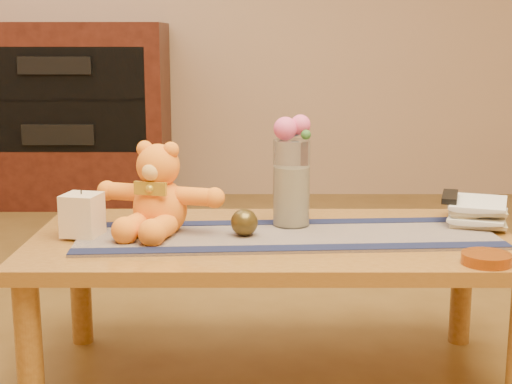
{
  "coord_description": "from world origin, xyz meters",
  "views": [
    {
      "loc": [
        -0.05,
        -2.13,
        1.02
      ],
      "look_at": [
        -0.05,
        0.0,
        0.58
      ],
      "focal_mm": 53.04,
      "sensor_mm": 36.0,
      "label": 1
    }
  ],
  "objects_px": {
    "teddy_bear": "(160,189)",
    "bronze_ball": "(244,222)",
    "amber_dish": "(486,259)",
    "glass_vase": "(291,183)",
    "book_bottom": "(449,219)",
    "tv_remote": "(450,197)",
    "pillar_candle": "(82,215)"
  },
  "relations": [
    {
      "from": "teddy_bear",
      "to": "amber_dish",
      "type": "bearing_deg",
      "value": -2.02
    },
    {
      "from": "glass_vase",
      "to": "bronze_ball",
      "type": "height_order",
      "value": "glass_vase"
    },
    {
      "from": "book_bottom",
      "to": "tv_remote",
      "type": "distance_m",
      "value": 0.08
    },
    {
      "from": "pillar_candle",
      "to": "tv_remote",
      "type": "bearing_deg",
      "value": 8.83
    },
    {
      "from": "pillar_candle",
      "to": "bronze_ball",
      "type": "distance_m",
      "value": 0.47
    },
    {
      "from": "pillar_candle",
      "to": "bronze_ball",
      "type": "height_order",
      "value": "pillar_candle"
    },
    {
      "from": "tv_remote",
      "to": "pillar_candle",
      "type": "bearing_deg",
      "value": -155.15
    },
    {
      "from": "teddy_bear",
      "to": "bronze_ball",
      "type": "xyz_separation_m",
      "value": [
        0.25,
        -0.06,
        -0.09
      ]
    },
    {
      "from": "book_bottom",
      "to": "pillar_candle",
      "type": "bearing_deg",
      "value": -157.69
    },
    {
      "from": "pillar_candle",
      "to": "book_bottom",
      "type": "height_order",
      "value": "pillar_candle"
    },
    {
      "from": "tv_remote",
      "to": "amber_dish",
      "type": "height_order",
      "value": "tv_remote"
    },
    {
      "from": "pillar_candle",
      "to": "glass_vase",
      "type": "height_order",
      "value": "glass_vase"
    },
    {
      "from": "teddy_bear",
      "to": "amber_dish",
      "type": "height_order",
      "value": "teddy_bear"
    },
    {
      "from": "bronze_ball",
      "to": "tv_remote",
      "type": "relative_size",
      "value": 0.49
    },
    {
      "from": "pillar_candle",
      "to": "glass_vase",
      "type": "bearing_deg",
      "value": 11.04
    },
    {
      "from": "bronze_ball",
      "to": "book_bottom",
      "type": "xyz_separation_m",
      "value": [
        0.63,
        0.19,
        -0.04
      ]
    },
    {
      "from": "bronze_ball",
      "to": "teddy_bear",
      "type": "bearing_deg",
      "value": 167.06
    },
    {
      "from": "glass_vase",
      "to": "book_bottom",
      "type": "relative_size",
      "value": 1.17
    },
    {
      "from": "pillar_candle",
      "to": "bronze_ball",
      "type": "bearing_deg",
      "value": -0.83
    },
    {
      "from": "bronze_ball",
      "to": "pillar_candle",
      "type": "bearing_deg",
      "value": 179.17
    },
    {
      "from": "teddy_bear",
      "to": "bronze_ball",
      "type": "bearing_deg",
      "value": 4.5
    },
    {
      "from": "pillar_candle",
      "to": "bronze_ball",
      "type": "xyz_separation_m",
      "value": [
        0.46,
        -0.01,
        -0.02
      ]
    },
    {
      "from": "tv_remote",
      "to": "bronze_ball",
      "type": "bearing_deg",
      "value": -148.31
    },
    {
      "from": "teddy_bear",
      "to": "amber_dish",
      "type": "xyz_separation_m",
      "value": [
        0.87,
        -0.31,
        -0.12
      ]
    },
    {
      "from": "bronze_ball",
      "to": "book_bottom",
      "type": "relative_size",
      "value": 0.35
    },
    {
      "from": "teddy_bear",
      "to": "bronze_ball",
      "type": "distance_m",
      "value": 0.27
    },
    {
      "from": "pillar_candle",
      "to": "tv_remote",
      "type": "distance_m",
      "value": 1.11
    },
    {
      "from": "pillar_candle",
      "to": "book_bottom",
      "type": "xyz_separation_m",
      "value": [
        1.1,
        0.18,
        -0.06
      ]
    },
    {
      "from": "teddy_bear",
      "to": "book_bottom",
      "type": "distance_m",
      "value": 0.9
    },
    {
      "from": "glass_vase",
      "to": "book_bottom",
      "type": "bearing_deg",
      "value": 7.15
    },
    {
      "from": "teddy_bear",
      "to": "glass_vase",
      "type": "height_order",
      "value": "glass_vase"
    },
    {
      "from": "teddy_bear",
      "to": "book_bottom",
      "type": "xyz_separation_m",
      "value": [
        0.88,
        0.13,
        -0.12
      ]
    }
  ]
}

